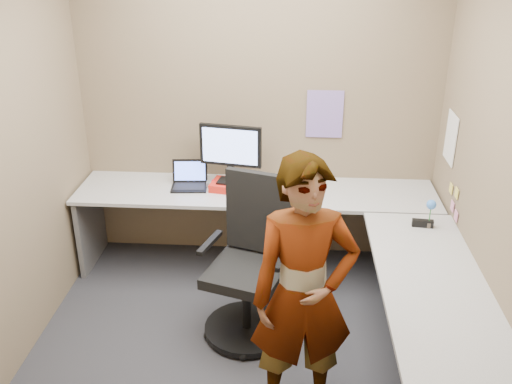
# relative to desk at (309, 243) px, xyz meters

# --- Properties ---
(ground) EXTENTS (3.00, 3.00, 0.00)m
(ground) POSITION_rel_desk_xyz_m (-0.44, -0.39, -0.59)
(ground) COLOR #252529
(ground) RESTS_ON ground
(wall_back) EXTENTS (3.00, 0.00, 3.00)m
(wall_back) POSITION_rel_desk_xyz_m (-0.44, 0.91, 0.76)
(wall_back) COLOR brown
(wall_back) RESTS_ON ground
(wall_right) EXTENTS (0.00, 2.70, 2.70)m
(wall_right) POSITION_rel_desk_xyz_m (1.06, -0.39, 0.76)
(wall_right) COLOR brown
(wall_right) RESTS_ON ground
(wall_left) EXTENTS (0.00, 2.70, 2.70)m
(wall_left) POSITION_rel_desk_xyz_m (-1.94, -0.39, 0.76)
(wall_left) COLOR brown
(wall_left) RESTS_ON ground
(desk) EXTENTS (2.98, 2.58, 0.73)m
(desk) POSITION_rel_desk_xyz_m (0.00, 0.00, 0.00)
(desk) COLOR #A1A1A1
(desk) RESTS_ON ground
(paper_ream) EXTENTS (0.35, 0.29, 0.06)m
(paper_ream) POSITION_rel_desk_xyz_m (-0.64, 0.60, 0.17)
(paper_ream) COLOR red
(paper_ream) RESTS_ON desk
(monitor) EXTENTS (0.51, 0.18, 0.48)m
(monitor) POSITION_rel_desk_xyz_m (-0.64, 0.62, 0.49)
(monitor) COLOR black
(monitor) RESTS_ON paper_ream
(laptop) EXTENTS (0.31, 0.26, 0.21)m
(laptop) POSITION_rel_desk_xyz_m (-1.00, 0.65, 0.19)
(laptop) COLOR black
(laptop) RESTS_ON desk
(trackball_mouse) EXTENTS (0.12, 0.08, 0.07)m
(trackball_mouse) POSITION_rel_desk_xyz_m (-0.79, 0.64, 0.17)
(trackball_mouse) COLOR #B7B7BC
(trackball_mouse) RESTS_ON desk
(origami) EXTENTS (0.10, 0.10, 0.06)m
(origami) POSITION_rel_desk_xyz_m (-0.60, 0.48, 0.17)
(origami) COLOR white
(origami) RESTS_ON desk
(stapler) EXTENTS (0.15, 0.06, 0.05)m
(stapler) POSITION_rel_desk_xyz_m (0.81, 0.04, 0.17)
(stapler) COLOR black
(stapler) RESTS_ON desk
(flower) EXTENTS (0.07, 0.07, 0.22)m
(flower) POSITION_rel_desk_xyz_m (0.85, 0.04, 0.28)
(flower) COLOR brown
(flower) RESTS_ON desk
(calendar_purple) EXTENTS (0.30, 0.01, 0.40)m
(calendar_purple) POSITION_rel_desk_xyz_m (0.11, 0.90, 0.71)
(calendar_purple) COLOR #846BB7
(calendar_purple) RESTS_ON wall_back
(calendar_white) EXTENTS (0.01, 0.28, 0.38)m
(calendar_white) POSITION_rel_desk_xyz_m (1.05, 0.51, 0.66)
(calendar_white) COLOR white
(calendar_white) RESTS_ON wall_right
(sticky_note_a) EXTENTS (0.01, 0.07, 0.07)m
(sticky_note_a) POSITION_rel_desk_xyz_m (1.05, 0.16, 0.36)
(sticky_note_a) COLOR #F2E059
(sticky_note_a) RESTS_ON wall_right
(sticky_note_b) EXTENTS (0.01, 0.07, 0.07)m
(sticky_note_b) POSITION_rel_desk_xyz_m (1.05, 0.21, 0.23)
(sticky_note_b) COLOR pink
(sticky_note_b) RESTS_ON wall_right
(sticky_note_c) EXTENTS (0.01, 0.07, 0.07)m
(sticky_note_c) POSITION_rel_desk_xyz_m (1.05, 0.09, 0.21)
(sticky_note_c) COLOR pink
(sticky_note_c) RESTS_ON wall_right
(sticky_note_d) EXTENTS (0.01, 0.07, 0.07)m
(sticky_note_d) POSITION_rel_desk_xyz_m (1.05, 0.31, 0.33)
(sticky_note_d) COLOR #F2E059
(sticky_note_d) RESTS_ON wall_right
(office_chair) EXTENTS (0.66, 0.65, 1.16)m
(office_chair) POSITION_rel_desk_xyz_m (-0.42, -0.26, -0.11)
(office_chair) COLOR black
(office_chair) RESTS_ON ground
(person) EXTENTS (0.66, 0.50, 1.65)m
(person) POSITION_rel_desk_xyz_m (-0.06, -1.01, 0.24)
(person) COLOR #999399
(person) RESTS_ON ground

